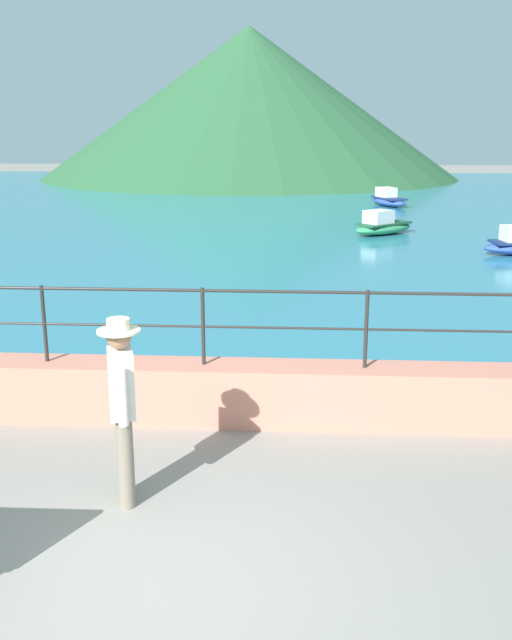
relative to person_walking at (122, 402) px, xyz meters
name	(u,v)px	position (x,y,z in m)	size (l,w,h in m)	color
ground_plane	(149,592)	(0.47, -1.31, -0.98)	(120.00, 120.00, 0.00)	gray
promenade_wall	(204,393)	(0.47, 1.89, -0.63)	(20.00, 0.56, 0.70)	tan
railing	(203,312)	(0.47, 1.89, 0.35)	(18.44, 0.04, 0.90)	#282623
lake_water	(275,207)	(0.47, 24.53, -0.95)	(64.00, 44.32, 0.06)	teal
hill_main	(249,103)	(-1.85, 42.24, 3.75)	(27.08, 27.08, 9.45)	#285633
person_walking	(122,402)	(0.00, 0.00, 0.00)	(0.38, 0.55, 1.75)	slate
boat_0	(383,226)	(4.13, 16.62, -0.65)	(2.31, 2.20, 0.76)	#338C59
boat_1	(388,200)	(5.27, 24.83, -0.65)	(1.71, 2.47, 0.76)	#2D4C9E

